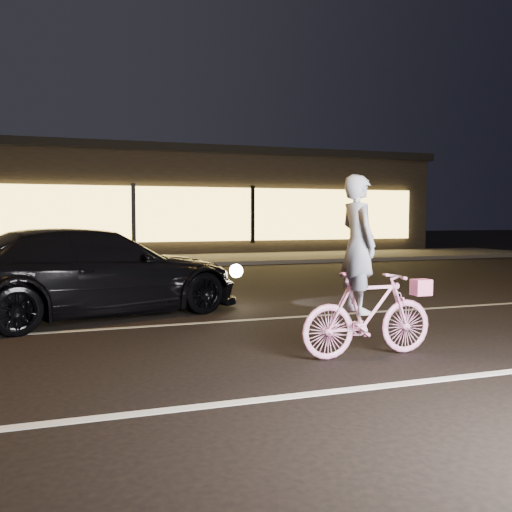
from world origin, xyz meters
name	(u,v)px	position (x,y,z in m)	size (l,w,h in m)	color
ground	(302,350)	(0.00, 0.00, 0.00)	(90.00, 90.00, 0.00)	black
lane_stripe_near	(370,387)	(0.00, -1.50, 0.00)	(60.00, 0.12, 0.01)	silver
lane_stripe_far	(246,320)	(0.00, 2.00, 0.00)	(60.00, 0.10, 0.01)	gray
sidewalk	(141,261)	(0.00, 13.00, 0.06)	(30.00, 4.00, 0.12)	#383533
storefront	(121,202)	(0.00, 18.97, 2.15)	(25.40, 8.42, 4.20)	black
cyclist	(365,293)	(0.53, -0.50, 0.70)	(1.56, 0.54, 1.97)	#E62D94
sedan	(93,272)	(-2.09, 3.09, 0.67)	(5.00, 3.20, 1.35)	black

